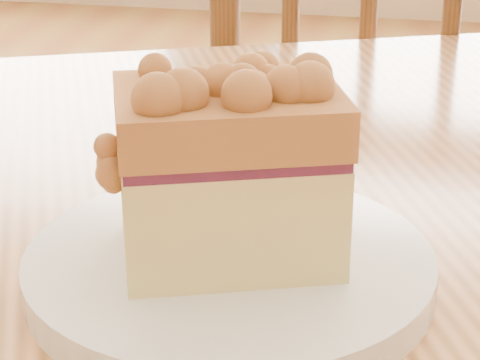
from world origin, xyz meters
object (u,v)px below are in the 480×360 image
at_px(cafe_table_main, 212,357).
at_px(cake_slice, 228,160).
at_px(cafe_chair_main, 382,204).
at_px(plate, 229,269).

height_order(cafe_table_main, cake_slice, cake_slice).
height_order(cafe_table_main, cafe_chair_main, cafe_chair_main).
xyz_separation_m(cafe_chair_main, cake_slice, (-0.06, -0.74, 0.35)).
bearing_deg(cake_slice, cafe_table_main, 91.02).
distance_m(cafe_table_main, plate, 0.13).
height_order(plate, cake_slice, cake_slice).
bearing_deg(cake_slice, plate, 74.14).
height_order(cafe_chair_main, cake_slice, cafe_chair_main).
xyz_separation_m(cafe_table_main, plate, (0.03, -0.07, 0.11)).
relative_size(plate, cake_slice, 1.63).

